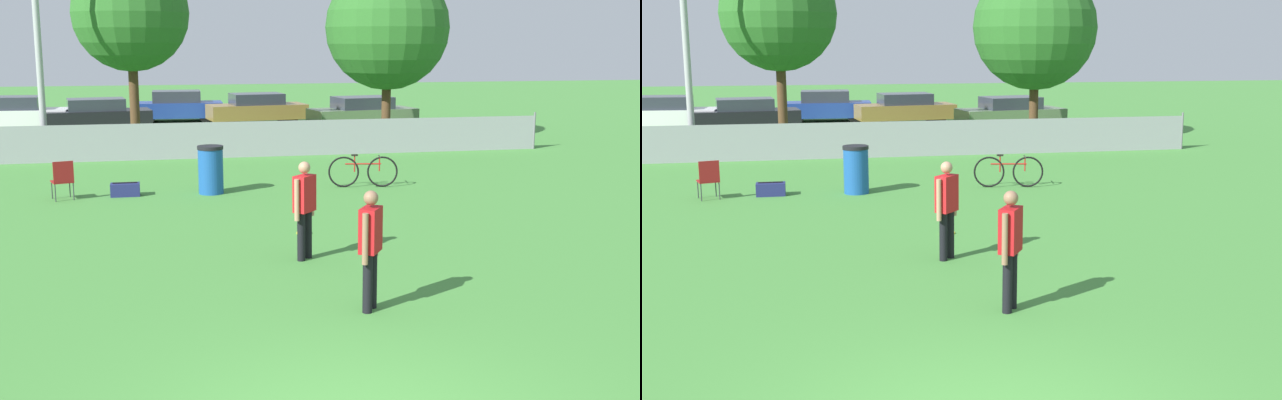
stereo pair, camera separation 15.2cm
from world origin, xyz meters
The scene contains 15 objects.
fence_backline centered at (0.00, 18.00, 0.55)m, with size 21.35×0.07×1.21m.
tree_near_pole centered at (-2.28, 21.16, 4.40)m, with size 3.82×3.82×6.33m.
tree_far_right centered at (6.33, 20.70, 3.97)m, with size 4.29×4.29×6.12m.
player_thrower_red centered at (1.03, 3.43, 0.93)m, with size 0.39×0.47×1.62m.
player_defender_red centered at (0.65, 6.10, 0.93)m, with size 0.42×0.43×1.62m.
frisbee_disc centered at (0.97, 7.85, 0.01)m, with size 0.29×0.29×0.03m.
folding_chair_sideline centered at (-3.73, 12.08, 0.50)m, with size 0.56×0.56×0.90m.
bicycle_sideline centered at (3.28, 12.30, 0.39)m, with size 1.69×0.45×0.81m.
trash_bin centered at (-0.42, 12.22, 0.57)m, with size 0.61×0.61×1.13m.
gear_bag_sideline centered at (-2.39, 12.31, 0.15)m, with size 0.66×0.36×0.32m.
parked_car_white centered at (-7.12, 26.93, 0.68)m, with size 4.43×1.93×1.38m.
parked_car_dark centered at (-3.86, 26.41, 0.64)m, with size 4.36×2.26×1.29m.
parked_car_blue centered at (-0.63, 29.72, 0.66)m, with size 4.02×1.78×1.36m.
parked_car_tan centered at (2.70, 27.92, 0.65)m, with size 4.33×2.24×1.31m.
parked_car_olive centered at (6.64, 25.09, 0.64)m, with size 4.47×2.47×1.30m.
Camera 1 is at (-1.71, -6.41, 3.53)m, focal length 45.00 mm.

